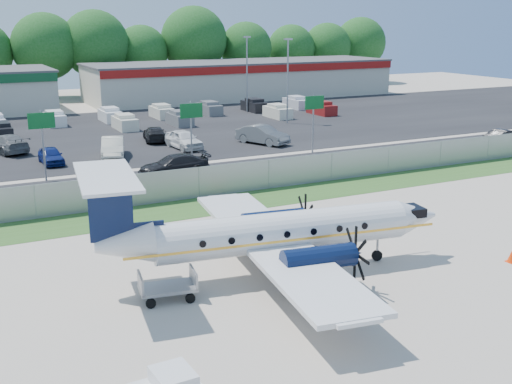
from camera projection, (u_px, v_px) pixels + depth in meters
name	position (u px, v px, depth m)	size (l,w,h in m)	color
ground	(316.00, 272.00, 28.87)	(170.00, 170.00, 0.00)	#B7AA9B
grass_verge	(212.00, 205.00, 39.21)	(170.00, 4.00, 0.02)	#2D561E
access_road	(173.00, 181.00, 45.24)	(170.00, 8.00, 0.02)	black
parking_lot	(101.00, 135.00, 63.34)	(170.00, 32.00, 0.02)	black
perimeter_fence	(199.00, 182.00, 40.67)	(120.00, 0.06, 1.99)	gray
building_east	(242.00, 79.00, 92.92)	(44.40, 12.40, 5.24)	beige
sign_left	(42.00, 130.00, 44.19)	(1.80, 0.26, 5.00)	gray
sign_mid	(191.00, 120.00, 48.98)	(1.80, 0.26, 5.00)	gray
sign_right	(314.00, 111.00, 53.77)	(1.80, 0.26, 5.00)	gray
light_pole_ne	(288.00, 75.00, 68.97)	(0.90, 0.35, 9.09)	gray
light_pole_se	(247.00, 69.00, 77.59)	(0.90, 0.35, 9.09)	gray
tree_line	(44.00, 98.00, 92.64)	(112.00, 6.00, 14.00)	#164C16
aircraft	(275.00, 232.00, 28.15)	(16.68, 16.39, 5.11)	silver
baggage_cart_near	(322.00, 251.00, 30.22)	(2.21, 1.81, 1.00)	gray
baggage_cart_far	(168.00, 287.00, 25.92)	(2.45, 1.69, 1.19)	gray
cone_nose	(512.00, 256.00, 30.00)	(0.43, 0.43, 0.61)	#F53807
cone_starboard_wing	(246.00, 198.00, 39.80)	(0.42, 0.42, 0.59)	#F53807
road_car_mid	(174.00, 176.00, 46.75)	(2.12, 5.23, 1.52)	black
road_car_east	(504.00, 145.00, 58.30)	(1.50, 4.29, 1.41)	black
parked_car_b	(52.00, 164.00, 50.48)	(1.58, 3.94, 1.34)	navy
parked_car_c	(113.00, 157.00, 52.95)	(1.75, 5.02, 1.65)	beige
parked_car_d	(184.00, 148.00, 56.58)	(1.93, 4.80, 1.63)	silver
parked_car_e	(262.00, 144.00, 58.63)	(1.80, 5.17, 1.70)	#595B5E
parked_car_f	(8.00, 153.00, 54.77)	(2.22, 5.47, 1.59)	#595B5E
parked_car_g	(155.00, 141.00, 59.98)	(1.92, 4.73, 1.37)	black
far_parking_rows	(90.00, 127.00, 67.65)	(56.00, 10.00, 1.60)	gray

